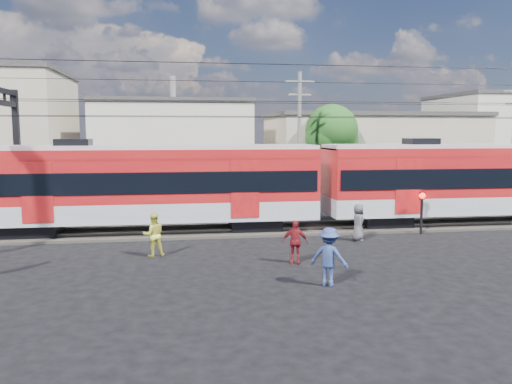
# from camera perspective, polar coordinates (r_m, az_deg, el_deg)

# --- Properties ---
(ground) EXTENTS (120.00, 120.00, 0.00)m
(ground) POSITION_cam_1_polar(r_m,az_deg,el_deg) (16.50, -3.76, -9.98)
(ground) COLOR black
(ground) RESTS_ON ground
(track_bed) EXTENTS (70.00, 3.40, 0.12)m
(track_bed) POSITION_cam_1_polar(r_m,az_deg,el_deg) (24.24, -5.26, -4.39)
(track_bed) COLOR #2D2823
(track_bed) RESTS_ON ground
(rail_near) EXTENTS (70.00, 0.12, 0.12)m
(rail_near) POSITION_cam_1_polar(r_m,az_deg,el_deg) (23.48, -5.16, -4.46)
(rail_near) COLOR #59544C
(rail_near) RESTS_ON track_bed
(rail_far) EXTENTS (70.00, 0.12, 0.12)m
(rail_far) POSITION_cam_1_polar(r_m,az_deg,el_deg) (24.95, -5.35, -3.79)
(rail_far) COLOR #59544C
(rail_far) RESTS_ON track_bed
(commuter_train) EXTENTS (50.30, 3.08, 4.17)m
(commuter_train) POSITION_cam_1_polar(r_m,az_deg,el_deg) (23.92, -11.92, 1.01)
(commuter_train) COLOR black
(commuter_train) RESTS_ON ground
(catenary) EXTENTS (70.00, 9.30, 7.52)m
(catenary) POSITION_cam_1_polar(r_m,az_deg,el_deg) (24.89, -25.86, 7.00)
(catenary) COLOR black
(catenary) RESTS_ON ground
(building_midwest) EXTENTS (12.24, 12.24, 7.30)m
(building_midwest) POSITION_cam_1_polar(r_m,az_deg,el_deg) (42.77, -9.35, 5.26)
(building_midwest) COLOR beige
(building_midwest) RESTS_ON ground
(building_mideast) EXTENTS (16.32, 10.20, 6.30)m
(building_mideast) POSITION_cam_1_polar(r_m,az_deg,el_deg) (42.59, 12.71, 4.50)
(building_mideast) COLOR tan
(building_mideast) RESTS_ON ground
(building_east) EXTENTS (10.20, 10.20, 8.30)m
(building_east) POSITION_cam_1_polar(r_m,az_deg,el_deg) (52.61, 25.60, 5.50)
(building_east) COLOR beige
(building_east) RESTS_ON ground
(utility_pole_mid) EXTENTS (1.80, 0.24, 8.50)m
(utility_pole_mid) POSITION_cam_1_polar(r_m,az_deg,el_deg) (31.58, 4.97, 6.39)
(utility_pole_mid) COLOR slate
(utility_pole_mid) RESTS_ON ground
(tree_near) EXTENTS (3.82, 3.64, 6.72)m
(tree_near) POSITION_cam_1_polar(r_m,az_deg,el_deg) (35.40, 8.88, 6.58)
(tree_near) COLOR #382619
(tree_near) RESTS_ON ground
(pedestrian_b) EXTENTS (0.95, 0.81, 1.70)m
(pedestrian_b) POSITION_cam_1_polar(r_m,az_deg,el_deg) (19.70, -11.63, -4.78)
(pedestrian_b) COLOR gold
(pedestrian_b) RESTS_ON ground
(pedestrian_c) EXTENTS (1.37, 1.21, 1.84)m
(pedestrian_c) POSITION_cam_1_polar(r_m,az_deg,el_deg) (15.79, 8.35, -7.35)
(pedestrian_c) COLOR navy
(pedestrian_c) RESTS_ON ground
(pedestrian_d) EXTENTS (1.01, 0.61, 1.60)m
(pedestrian_d) POSITION_cam_1_polar(r_m,az_deg,el_deg) (18.33, 4.45, -5.69)
(pedestrian_d) COLOR maroon
(pedestrian_d) RESTS_ON ground
(pedestrian_e) EXTENTS (0.61, 0.86, 1.64)m
(pedestrian_e) POSITION_cam_1_polar(r_m,az_deg,el_deg) (22.51, 11.60, -3.42)
(pedestrian_e) COLOR #46474B
(pedestrian_e) RESTS_ON ground
(crossing_signal) EXTENTS (0.29, 0.29, 2.01)m
(crossing_signal) POSITION_cam_1_polar(r_m,az_deg,el_deg) (24.58, 18.43, -1.41)
(crossing_signal) COLOR black
(crossing_signal) RESTS_ON ground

